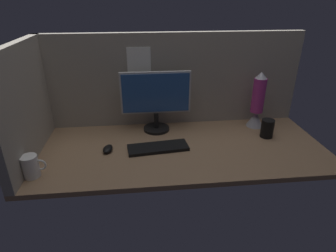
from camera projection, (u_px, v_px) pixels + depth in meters
The scene contains 9 objects.
ground_plane at pixel (180, 148), 179.19cm from camera, with size 180.00×80.00×3.00cm, color #8C6B4C.
cubicle_wall_back at pixel (173, 80), 198.52cm from camera, with size 180.00×5.50×64.28cm.
cubicle_wall_side at pixel (24, 103), 156.42cm from camera, with size 5.00×80.00×64.28cm, color gray.
monitor at pixel (156, 98), 189.96cm from camera, with size 47.01×18.00×41.32cm.
keyboard at pixel (158, 148), 174.36cm from camera, with size 37.00×13.00×2.00cm, color black.
mouse at pixel (108, 149), 171.53cm from camera, with size 5.60×9.60×3.40cm, color black.
mug_black_travel at pixel (267, 128), 187.26cm from camera, with size 8.40×8.40×12.18cm.
mug_ceramic_white at pixel (31, 166), 146.32cm from camera, with size 12.44×8.46×12.15cm.
lava_lamp at pixel (257, 104), 198.38cm from camera, with size 12.09×12.09×39.57cm.
Camera 1 is at (-23.97, -154.47, 87.50)cm, focal length 30.27 mm.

